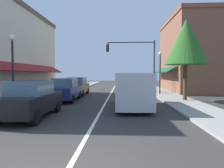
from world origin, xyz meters
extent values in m
plane|color=#33302D|center=(0.00, 18.00, 0.00)|extent=(80.00, 80.00, 0.00)
cube|color=gray|center=(-5.50, 18.00, 0.06)|extent=(2.60, 56.00, 0.12)
cube|color=gray|center=(5.50, 18.00, 0.06)|extent=(2.60, 56.00, 0.12)
cube|color=silver|center=(0.00, 18.00, 0.00)|extent=(0.14, 52.00, 0.01)
cube|color=slate|center=(-6.86, 12.00, 1.40)|extent=(0.08, 10.64, 1.80)
cube|color=maroon|center=(-6.25, 12.00, 2.60)|extent=(1.27, 11.76, 0.73)
cube|color=slate|center=(-6.86, 8.92, 5.39)|extent=(0.08, 1.10, 1.30)
cube|color=slate|center=(-6.86, 15.08, 5.39)|extent=(0.08, 1.10, 1.30)
cube|color=brown|center=(8.84, 20.00, 4.14)|extent=(4.08, 10.00, 8.29)
cube|color=brown|center=(8.84, 20.00, 8.49)|extent=(4.28, 10.20, 0.40)
cube|color=slate|center=(6.86, 20.00, 1.40)|extent=(0.08, 7.60, 1.80)
cube|color=#194C2D|center=(6.25, 20.00, 2.60)|extent=(1.27, 8.40, 0.73)
cube|color=slate|center=(6.86, 17.80, 5.97)|extent=(0.08, 1.10, 1.30)
cube|color=slate|center=(6.86, 22.20, 5.97)|extent=(0.08, 1.10, 1.30)
cube|color=black|center=(-3.12, 5.33, 0.71)|extent=(1.78, 4.12, 0.80)
cube|color=slate|center=(-3.11, 5.23, 1.44)|extent=(1.55, 2.02, 0.66)
cylinder|color=black|center=(-3.93, 6.67, 0.31)|extent=(0.21, 0.62, 0.62)
cylinder|color=black|center=(-2.34, 6.69, 0.31)|extent=(0.21, 0.62, 0.62)
cylinder|color=black|center=(-2.30, 3.99, 0.31)|extent=(0.21, 0.62, 0.62)
cube|color=navy|center=(-3.14, 10.93, 0.71)|extent=(1.84, 4.15, 0.80)
cube|color=slate|center=(-3.14, 10.83, 1.44)|extent=(1.58, 2.04, 0.66)
cylinder|color=black|center=(-3.97, 12.26, 0.31)|extent=(0.22, 0.63, 0.62)
cylinder|color=black|center=(-2.39, 12.31, 0.31)|extent=(0.22, 0.63, 0.62)
cylinder|color=black|center=(-3.89, 9.56, 0.31)|extent=(0.22, 0.63, 0.62)
cylinder|color=black|center=(-2.31, 9.60, 0.31)|extent=(0.22, 0.63, 0.62)
cube|color=brown|center=(-3.23, 15.12, 0.71)|extent=(1.74, 4.11, 0.80)
cube|color=slate|center=(-3.23, 15.02, 1.44)|extent=(1.53, 2.01, 0.66)
cylinder|color=black|center=(-4.03, 16.47, 0.31)|extent=(0.20, 0.62, 0.62)
cylinder|color=black|center=(-2.45, 16.48, 0.31)|extent=(0.20, 0.62, 0.62)
cylinder|color=black|center=(-4.02, 13.76, 0.31)|extent=(0.20, 0.62, 0.62)
cylinder|color=black|center=(-2.43, 13.77, 0.31)|extent=(0.20, 0.62, 0.62)
cube|color=#B2B7BC|center=(1.79, 8.12, 1.17)|extent=(2.03, 5.03, 1.90)
cube|color=slate|center=(1.76, 10.51, 1.59)|extent=(1.73, 0.30, 0.84)
cube|color=black|center=(1.76, 10.69, 0.48)|extent=(1.86, 0.23, 0.24)
cylinder|color=black|center=(0.89, 9.65, 0.36)|extent=(0.25, 0.72, 0.72)
cylinder|color=black|center=(2.65, 9.68, 0.36)|extent=(0.25, 0.72, 0.72)
cylinder|color=black|center=(0.93, 6.55, 0.36)|extent=(0.25, 0.72, 0.72)
cylinder|color=black|center=(2.70, 6.58, 0.36)|extent=(0.25, 0.72, 0.72)
cylinder|color=#333333|center=(4.80, 18.08, 2.94)|extent=(0.18, 0.18, 5.88)
cylinder|color=#333333|center=(2.20, 18.08, 5.63)|extent=(5.21, 0.12, 0.12)
cube|color=black|center=(-0.41, 17.90, 5.03)|extent=(0.30, 0.24, 0.90)
sphere|color=red|center=(-0.41, 17.77, 5.31)|extent=(0.20, 0.20, 0.20)
sphere|color=#3D2D0C|center=(-0.41, 17.77, 5.03)|extent=(0.20, 0.20, 0.20)
sphere|color=#0C3316|center=(-0.41, 17.77, 4.75)|extent=(0.20, 0.20, 0.20)
cylinder|color=black|center=(-5.19, 7.37, 2.01)|extent=(0.12, 0.12, 4.02)
sphere|color=white|center=(-5.19, 7.37, 4.20)|extent=(0.36, 0.36, 0.36)
cylinder|color=black|center=(4.94, 15.49, 1.95)|extent=(0.12, 0.12, 3.90)
sphere|color=white|center=(4.94, 15.49, 4.08)|extent=(0.36, 0.36, 0.36)
cylinder|color=#4C331E|center=(5.97, 11.19, 1.63)|extent=(0.30, 0.30, 3.26)
cone|color=#285B21|center=(5.97, 11.19, 4.51)|extent=(3.13, 3.13, 3.44)
camera|label=1|loc=(1.15, -3.43, 2.06)|focal=30.47mm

